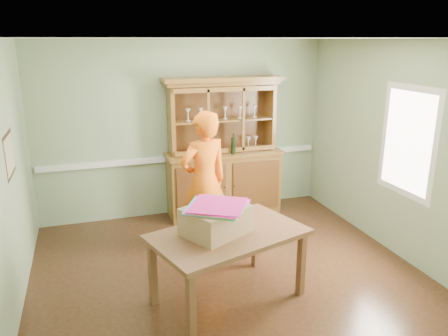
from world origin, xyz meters
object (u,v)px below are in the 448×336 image
object	(u,v)px
cardboard_box	(216,220)
dining_table	(228,241)
person	(204,182)
china_hutch	(223,167)

from	to	relation	value
cardboard_box	dining_table	bearing A→B (deg)	-11.32
cardboard_box	person	size ratio (longest dim) A/B	0.33
china_hutch	cardboard_box	world-z (taller)	china_hutch
china_hutch	dining_table	world-z (taller)	china_hutch
china_hutch	person	size ratio (longest dim) A/B	1.16
dining_table	cardboard_box	distance (m)	0.27
dining_table	cardboard_box	xyz separation A→B (m)	(-0.13, 0.03, 0.23)
dining_table	china_hutch	bearing A→B (deg)	55.85
cardboard_box	person	xyz separation A→B (m)	(0.22, 1.23, 0.00)
china_hutch	cardboard_box	xyz separation A→B (m)	(-0.83, -2.34, 0.16)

